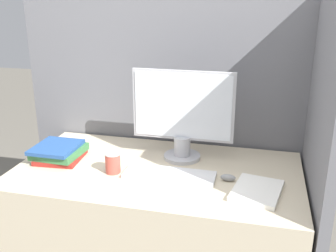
% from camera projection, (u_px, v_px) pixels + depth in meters
% --- Properties ---
extents(cubicle_panel_rear, '(1.82, 0.04, 1.60)m').
position_uv_depth(cubicle_panel_rear, '(176.00, 128.00, 2.33)').
color(cubicle_panel_rear, slate).
rests_on(cubicle_panel_rear, ground_plane).
extents(cubicle_panel_right, '(0.04, 0.83, 1.60)m').
position_uv_depth(cubicle_panel_right, '(315.00, 168.00, 1.80)').
color(cubicle_panel_right, slate).
rests_on(cubicle_panel_right, ground_plane).
extents(desk, '(1.42, 0.77, 0.73)m').
position_uv_depth(desk, '(158.00, 231.00, 2.08)').
color(desk, beige).
rests_on(desk, ground_plane).
extents(monitor, '(0.53, 0.19, 0.47)m').
position_uv_depth(monitor, '(183.00, 118.00, 2.02)').
color(monitor, '#B7B7BC').
rests_on(monitor, desk).
extents(keyboard, '(0.44, 0.15, 0.02)m').
position_uv_depth(keyboard, '(170.00, 175.00, 1.88)').
color(keyboard, silver).
rests_on(keyboard, desk).
extents(mouse, '(0.07, 0.04, 0.03)m').
position_uv_depth(mouse, '(228.00, 178.00, 1.84)').
color(mouse, gray).
rests_on(mouse, desk).
extents(coffee_cup, '(0.08, 0.08, 0.11)m').
position_uv_depth(coffee_cup, '(113.00, 162.00, 1.91)').
color(coffee_cup, '#BF4C3F').
rests_on(coffee_cup, desk).
extents(book_stack, '(0.24, 0.25, 0.08)m').
position_uv_depth(book_stack, '(59.00, 152.00, 2.07)').
color(book_stack, maroon).
rests_on(book_stack, desk).
extents(paper_pile, '(0.24, 0.29, 0.02)m').
position_uv_depth(paper_pile, '(257.00, 191.00, 1.73)').
color(paper_pile, white).
rests_on(paper_pile, desk).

